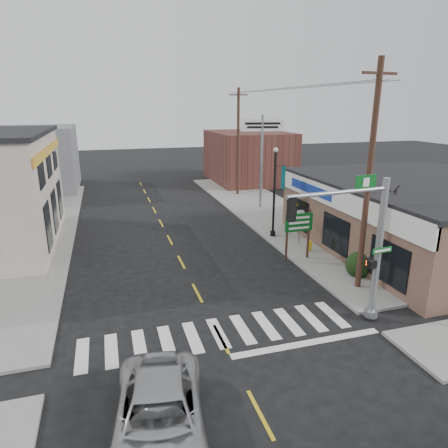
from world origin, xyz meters
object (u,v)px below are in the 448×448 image
object	(u,v)px
suv	(159,417)
utility_pole_far	(238,141)
fire_hydrant	(310,245)
utility_pole_near	(369,177)
lamp_post	(275,186)
dance_center_sign	(262,140)
guide_sign	(298,228)
traffic_signal_pole	(365,237)
bare_tree	(382,192)

from	to	relation	value
suv	utility_pole_far	world-z (taller)	utility_pole_far
fire_hydrant	utility_pole_near	world-z (taller)	utility_pole_near
utility_pole_far	utility_pole_near	bearing A→B (deg)	-89.16
utility_pole_near	utility_pole_far	bearing A→B (deg)	81.08
lamp_post	utility_pole_far	xyz separation A→B (m)	(1.81, 12.94, 1.70)
suv	dance_center_sign	bearing A→B (deg)	70.99
lamp_post	dance_center_sign	world-z (taller)	dance_center_sign
guide_sign	utility_pole_near	distance (m)	5.43
lamp_post	utility_pole_near	world-z (taller)	utility_pole_near
suv	fire_hydrant	xyz separation A→B (m)	(10.50, 11.35, -0.23)
traffic_signal_pole	fire_hydrant	bearing A→B (deg)	70.07
lamp_post	utility_pole_near	xyz separation A→B (m)	(0.79, -8.27, 1.91)
suv	utility_pole_far	distance (m)	30.14
traffic_signal_pole	dance_center_sign	distance (m)	18.86
bare_tree	guide_sign	bearing A→B (deg)	144.99
guide_sign	lamp_post	distance (m)	4.51
traffic_signal_pole	dance_center_sign	xyz separation A→B (m)	(3.16, 18.48, 2.10)
traffic_signal_pole	bare_tree	bearing A→B (deg)	42.05
fire_hydrant	utility_pole_near	size ratio (longest dim) A/B	0.06
traffic_signal_pole	lamp_post	distance (m)	10.97
lamp_post	guide_sign	bearing A→B (deg)	-87.24
bare_tree	fire_hydrant	bearing A→B (deg)	121.10
lamp_post	utility_pole_far	bearing A→B (deg)	90.34
fire_hydrant	lamp_post	world-z (taller)	lamp_post
suv	dance_center_sign	distance (m)	25.54
utility_pole_near	utility_pole_far	world-z (taller)	utility_pole_near
fire_hydrant	utility_pole_far	xyz separation A→B (m)	(0.88, 16.19, 4.70)
traffic_signal_pole	utility_pole_near	bearing A→B (deg)	49.31
suv	guide_sign	xyz separation A→B (m)	(9.16, 10.38, 1.26)
guide_sign	suv	bearing A→B (deg)	-130.92
bare_tree	utility_pole_far	size ratio (longest dim) A/B	0.54
fire_hydrant	lamp_post	size ratio (longest dim) A/B	0.11
fire_hydrant	dance_center_sign	world-z (taller)	dance_center_sign
lamp_post	bare_tree	world-z (taller)	lamp_post
suv	traffic_signal_pole	xyz separation A→B (m)	(8.46, 3.69, 2.95)
fire_hydrant	utility_pole_far	world-z (taller)	utility_pole_far
suv	utility_pole_far	size ratio (longest dim) A/B	0.52
lamp_post	dance_center_sign	xyz separation A→B (m)	(2.05, 7.57, 2.28)
traffic_signal_pole	utility_pole_far	bearing A→B (deg)	77.96
dance_center_sign	guide_sign	bearing A→B (deg)	-92.22
fire_hydrant	bare_tree	size ratio (longest dim) A/B	0.12
guide_sign	fire_hydrant	distance (m)	2.23
dance_center_sign	suv	bearing A→B (deg)	-108.09
dance_center_sign	traffic_signal_pole	bearing A→B (deg)	-90.12
lamp_post	utility_pole_near	size ratio (longest dim) A/B	0.56
suv	bare_tree	bearing A→B (deg)	41.39
traffic_signal_pole	guide_sign	distance (m)	6.93
utility_pole_far	suv	bearing A→B (deg)	-108.85
lamp_post	utility_pole_far	size ratio (longest dim) A/B	0.59
dance_center_sign	utility_pole_near	size ratio (longest dim) A/B	0.74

